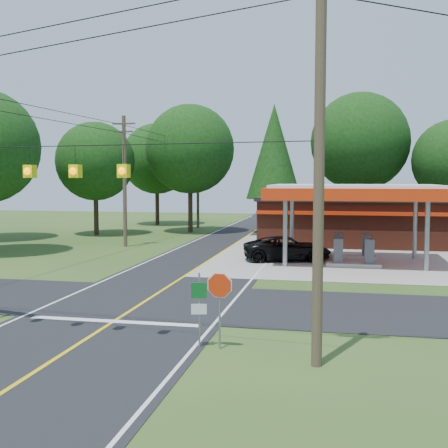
# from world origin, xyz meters

# --- Properties ---
(ground) EXTENTS (120.00, 120.00, 0.00)m
(ground) POSITION_xyz_m (0.00, 0.00, 0.00)
(ground) COLOR #28491A
(ground) RESTS_ON ground
(main_highway) EXTENTS (8.00, 120.00, 0.02)m
(main_highway) POSITION_xyz_m (0.00, 0.00, 0.01)
(main_highway) COLOR black
(main_highway) RESTS_ON ground
(cross_road) EXTENTS (70.00, 7.00, 0.02)m
(cross_road) POSITION_xyz_m (0.00, 0.00, 0.01)
(cross_road) COLOR black
(cross_road) RESTS_ON ground
(lane_center_yellow) EXTENTS (0.15, 110.00, 0.00)m
(lane_center_yellow) POSITION_xyz_m (0.00, 0.00, 0.03)
(lane_center_yellow) COLOR yellow
(lane_center_yellow) RESTS_ON main_highway
(gas_canopy) EXTENTS (10.60, 7.40, 4.88)m
(gas_canopy) POSITION_xyz_m (9.00, 13.00, 4.27)
(gas_canopy) COLOR gray
(gas_canopy) RESTS_ON ground
(convenience_store) EXTENTS (16.40, 7.55, 3.80)m
(convenience_store) POSITION_xyz_m (10.00, 22.98, 1.92)
(convenience_store) COLOR maroon
(convenience_store) RESTS_ON ground
(utility_pole_near_right) EXTENTS (1.80, 0.30, 11.50)m
(utility_pole_near_right) POSITION_xyz_m (7.50, -7.00, 5.96)
(utility_pole_near_right) COLOR #473828
(utility_pole_near_right) RESTS_ON ground
(utility_pole_far_left) EXTENTS (1.80, 0.30, 10.00)m
(utility_pole_far_left) POSITION_xyz_m (-8.00, 18.00, 5.20)
(utility_pole_far_left) COLOR #473828
(utility_pole_far_left) RESTS_ON ground
(utility_pole_north) EXTENTS (0.30, 0.30, 9.50)m
(utility_pole_north) POSITION_xyz_m (-6.50, 35.00, 4.75)
(utility_pole_north) COLOR #473828
(utility_pole_north) RESTS_ON ground
(overhead_beacons) EXTENTS (17.04, 2.04, 1.03)m
(overhead_beacons) POSITION_xyz_m (-1.00, -6.00, 6.21)
(overhead_beacons) COLOR black
(overhead_beacons) RESTS_ON ground
(treeline_backdrop) EXTENTS (70.27, 51.59, 13.30)m
(treeline_backdrop) POSITION_xyz_m (0.82, 24.01, 7.49)
(treeline_backdrop) COLOR #332316
(treeline_backdrop) RESTS_ON ground
(suv_car) EXTENTS (6.74, 6.74, 1.54)m
(suv_car) POSITION_xyz_m (4.89, 13.01, 0.77)
(suv_car) COLOR black
(suv_car) RESTS_ON ground
(octagonal_stop_sign) EXTENTS (0.84, 0.14, 2.42)m
(octagonal_stop_sign) POSITION_xyz_m (4.50, -6.01, 1.80)
(octagonal_stop_sign) COLOR gray
(octagonal_stop_sign) RESTS_ON ground
(route_sign_post) EXTENTS (0.48, 0.14, 2.36)m
(route_sign_post) POSITION_xyz_m (3.85, -6.02, 1.41)
(route_sign_post) COLOR gray
(route_sign_post) RESTS_ON ground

